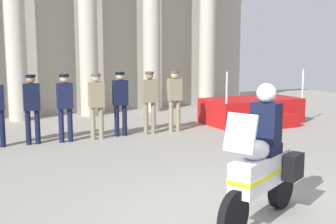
{
  "coord_description": "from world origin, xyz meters",
  "views": [
    {
      "loc": [
        -3.53,
        -4.72,
        2.39
      ],
      "look_at": [
        0.25,
        2.96,
        1.09
      ],
      "focal_mm": 46.86,
      "sensor_mm": 36.0,
      "label": 1
    }
  ],
  "objects_px": {
    "reviewing_stand": "(253,111)",
    "officer_in_row_2": "(65,102)",
    "motorcycle_with_rider": "(263,165)",
    "officer_in_row_4": "(120,99)",
    "officer_in_row_5": "(150,97)",
    "officer_in_row_3": "(97,101)",
    "officer_in_row_6": "(175,96)",
    "officer_in_row_1": "(32,104)"
  },
  "relations": [
    {
      "from": "officer_in_row_5",
      "to": "officer_in_row_6",
      "type": "height_order",
      "value": "same"
    },
    {
      "from": "officer_in_row_5",
      "to": "officer_in_row_6",
      "type": "relative_size",
      "value": 1.0
    },
    {
      "from": "motorcycle_with_rider",
      "to": "officer_in_row_2",
      "type": "bearing_deg",
      "value": -105.26
    },
    {
      "from": "officer_in_row_1",
      "to": "officer_in_row_2",
      "type": "relative_size",
      "value": 1.0
    },
    {
      "from": "reviewing_stand",
      "to": "officer_in_row_4",
      "type": "height_order",
      "value": "officer_in_row_4"
    },
    {
      "from": "officer_in_row_5",
      "to": "officer_in_row_3",
      "type": "bearing_deg",
      "value": 4.78
    },
    {
      "from": "motorcycle_with_rider",
      "to": "reviewing_stand",
      "type": "bearing_deg",
      "value": -152.74
    },
    {
      "from": "officer_in_row_1",
      "to": "officer_in_row_6",
      "type": "bearing_deg",
      "value": -177.74
    },
    {
      "from": "reviewing_stand",
      "to": "officer_in_row_2",
      "type": "distance_m",
      "value": 5.91
    },
    {
      "from": "officer_in_row_2",
      "to": "officer_in_row_4",
      "type": "height_order",
      "value": "officer_in_row_4"
    },
    {
      "from": "officer_in_row_5",
      "to": "officer_in_row_1",
      "type": "bearing_deg",
      "value": 1.84
    },
    {
      "from": "officer_in_row_3",
      "to": "motorcycle_with_rider",
      "type": "relative_size",
      "value": 0.88
    },
    {
      "from": "reviewing_stand",
      "to": "officer_in_row_1",
      "type": "xyz_separation_m",
      "value": [
        -6.65,
        -0.05,
        0.63
      ]
    },
    {
      "from": "officer_in_row_1",
      "to": "officer_in_row_2",
      "type": "distance_m",
      "value": 0.78
    },
    {
      "from": "officer_in_row_4",
      "to": "officer_in_row_5",
      "type": "height_order",
      "value": "officer_in_row_4"
    },
    {
      "from": "officer_in_row_4",
      "to": "officer_in_row_3",
      "type": "bearing_deg",
      "value": 13.55
    },
    {
      "from": "officer_in_row_3",
      "to": "officer_in_row_1",
      "type": "bearing_deg",
      "value": -0.93
    },
    {
      "from": "officer_in_row_3",
      "to": "officer_in_row_4",
      "type": "height_order",
      "value": "officer_in_row_4"
    },
    {
      "from": "reviewing_stand",
      "to": "officer_in_row_5",
      "type": "bearing_deg",
      "value": -177.52
    },
    {
      "from": "officer_in_row_1",
      "to": "officer_in_row_5",
      "type": "height_order",
      "value": "same"
    },
    {
      "from": "officer_in_row_3",
      "to": "reviewing_stand",
      "type": "bearing_deg",
      "value": -174.22
    },
    {
      "from": "officer_in_row_1",
      "to": "officer_in_row_4",
      "type": "distance_m",
      "value": 2.27
    },
    {
      "from": "officer_in_row_3",
      "to": "officer_in_row_4",
      "type": "distance_m",
      "value": 0.7
    },
    {
      "from": "officer_in_row_3",
      "to": "officer_in_row_4",
      "type": "bearing_deg",
      "value": -166.45
    },
    {
      "from": "officer_in_row_5",
      "to": "officer_in_row_6",
      "type": "bearing_deg",
      "value": -176.02
    },
    {
      "from": "reviewing_stand",
      "to": "motorcycle_with_rider",
      "type": "bearing_deg",
      "value": -126.13
    },
    {
      "from": "officer_in_row_2",
      "to": "officer_in_row_6",
      "type": "xyz_separation_m",
      "value": [
        3.05,
        0.01,
        0.01
      ]
    },
    {
      "from": "officer_in_row_1",
      "to": "motorcycle_with_rider",
      "type": "xyz_separation_m",
      "value": [
        2.02,
        -6.29,
        -0.21
      ]
    },
    {
      "from": "reviewing_stand",
      "to": "officer_in_row_2",
      "type": "bearing_deg",
      "value": -178.44
    },
    {
      "from": "officer_in_row_5",
      "to": "reviewing_stand",
      "type": "bearing_deg",
      "value": -173.8
    },
    {
      "from": "officer_in_row_5",
      "to": "officer_in_row_6",
      "type": "distance_m",
      "value": 0.76
    },
    {
      "from": "officer_in_row_2",
      "to": "motorcycle_with_rider",
      "type": "xyz_separation_m",
      "value": [
        1.24,
        -6.18,
        -0.2
      ]
    },
    {
      "from": "officer_in_row_2",
      "to": "officer_in_row_6",
      "type": "distance_m",
      "value": 3.05
    },
    {
      "from": "officer_in_row_1",
      "to": "officer_in_row_3",
      "type": "distance_m",
      "value": 1.59
    },
    {
      "from": "officer_in_row_1",
      "to": "officer_in_row_2",
      "type": "height_order",
      "value": "officer_in_row_1"
    },
    {
      "from": "reviewing_stand",
      "to": "officer_in_row_5",
      "type": "xyz_separation_m",
      "value": [
        -3.58,
        -0.15,
        0.63
      ]
    },
    {
      "from": "officer_in_row_6",
      "to": "motorcycle_with_rider",
      "type": "relative_size",
      "value": 0.88
    },
    {
      "from": "officer_in_row_2",
      "to": "motorcycle_with_rider",
      "type": "relative_size",
      "value": 0.88
    },
    {
      "from": "officer_in_row_2",
      "to": "officer_in_row_6",
      "type": "bearing_deg",
      "value": -176.12
    },
    {
      "from": "officer_in_row_4",
      "to": "motorcycle_with_rider",
      "type": "relative_size",
      "value": 0.89
    },
    {
      "from": "officer_in_row_2",
      "to": "officer_in_row_5",
      "type": "relative_size",
      "value": 1.0
    },
    {
      "from": "motorcycle_with_rider",
      "to": "officer_in_row_4",
      "type": "bearing_deg",
      "value": -118.87
    }
  ]
}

